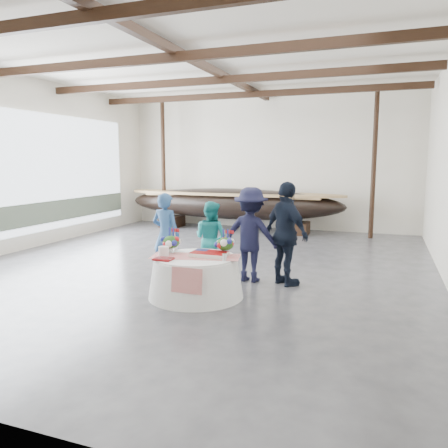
% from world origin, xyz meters
% --- Properties ---
extents(floor, '(10.00, 12.00, 0.01)m').
position_xyz_m(floor, '(0.00, 0.00, 0.00)').
color(floor, '#3D3D42').
rests_on(floor, ground).
extents(wall_back, '(10.00, 0.02, 4.50)m').
position_xyz_m(wall_back, '(0.00, 6.00, 2.25)').
color(wall_back, silver).
rests_on(wall_back, ground).
extents(wall_left, '(0.02, 12.00, 4.50)m').
position_xyz_m(wall_left, '(-5.00, 0.00, 2.25)').
color(wall_left, silver).
rests_on(wall_left, ground).
extents(ceiling, '(10.00, 12.00, 0.01)m').
position_xyz_m(ceiling, '(0.00, 0.00, 4.50)').
color(ceiling, white).
rests_on(ceiling, wall_back).
extents(pavilion_structure, '(9.80, 11.76, 4.50)m').
position_xyz_m(pavilion_structure, '(0.00, 0.86, 4.00)').
color(pavilion_structure, black).
rests_on(pavilion_structure, ground).
extents(open_bay, '(0.03, 7.00, 3.20)m').
position_xyz_m(open_bay, '(-4.95, 1.00, 1.83)').
color(open_bay, silver).
rests_on(open_bay, ground).
extents(longboat_display, '(7.49, 1.50, 1.40)m').
position_xyz_m(longboat_display, '(-0.96, 5.05, 0.90)').
color(longboat_display, black).
rests_on(longboat_display, ground).
extents(banquet_table, '(1.63, 1.63, 0.70)m').
position_xyz_m(banquet_table, '(0.86, -2.02, 0.35)').
color(banquet_table, white).
rests_on(banquet_table, ground).
extents(tabletop_items, '(1.59, 0.98, 0.40)m').
position_xyz_m(tabletop_items, '(0.81, -1.89, 0.85)').
color(tabletop_items, red).
rests_on(tabletop_items, banquet_table).
extents(guest_woman_blue, '(0.66, 0.48, 1.69)m').
position_xyz_m(guest_woman_blue, '(-0.28, -0.94, 0.85)').
color(guest_woman_blue, '#284F82').
rests_on(guest_woman_blue, ground).
extents(guest_woman_teal, '(0.86, 0.74, 1.52)m').
position_xyz_m(guest_woman_teal, '(0.56, -0.58, 0.76)').
color(guest_woman_teal, teal).
rests_on(guest_woman_teal, ground).
extents(guest_man_left, '(1.22, 0.75, 1.83)m').
position_xyz_m(guest_man_left, '(1.46, -0.74, 0.91)').
color(guest_man_left, black).
rests_on(guest_man_left, ground).
extents(guest_man_right, '(1.18, 1.10, 1.95)m').
position_xyz_m(guest_man_right, '(2.16, -0.78, 0.98)').
color(guest_man_right, black).
rests_on(guest_man_right, ground).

